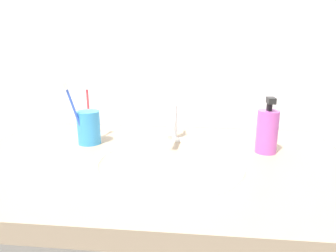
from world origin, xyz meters
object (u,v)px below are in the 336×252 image
toothbrush_cup (89,127)px  soap_dispenser (267,131)px  toothbrush_blue (74,110)px  faucet (173,122)px  toothbrush_red (88,107)px

toothbrush_cup → soap_dispenser: size_ratio=0.64×
toothbrush_cup → toothbrush_blue: bearing=-123.0°
toothbrush_blue → faucet: bearing=17.5°
toothbrush_cup → soap_dispenser: 0.52m
toothbrush_cup → toothbrush_blue: 0.08m
faucet → soap_dispenser: (0.27, -0.08, 0.00)m
toothbrush_cup → soap_dispenser: (0.52, -0.03, 0.01)m
soap_dispenser → toothbrush_cup: bearing=177.2°
toothbrush_red → soap_dispenser: 0.54m
toothbrush_cup → toothbrush_red: size_ratio=0.57×
toothbrush_blue → toothbrush_cup: bearing=57.0°
toothbrush_red → toothbrush_blue: 0.07m
toothbrush_red → toothbrush_blue: bearing=-102.0°
toothbrush_cup → faucet: bearing=11.2°
faucet → toothbrush_blue: (-0.28, -0.09, 0.05)m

